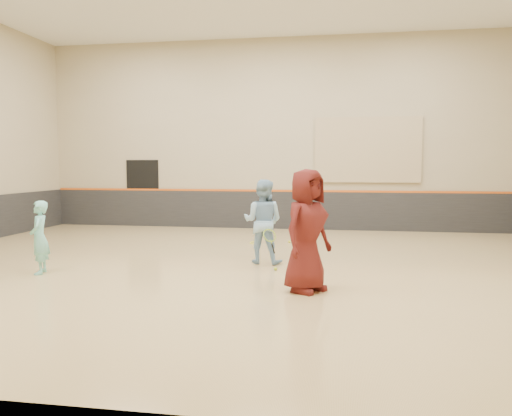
% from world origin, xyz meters
% --- Properties ---
extents(room, '(15.04, 12.04, 6.22)m').
position_xyz_m(room, '(0.00, 0.00, 0.81)').
color(room, tan).
rests_on(room, ground).
extents(wainscot_back, '(14.90, 0.04, 1.20)m').
position_xyz_m(wainscot_back, '(0.00, 5.97, 0.60)').
color(wainscot_back, '#232326').
rests_on(wainscot_back, floor).
extents(accent_stripe, '(14.90, 0.03, 0.06)m').
position_xyz_m(accent_stripe, '(0.00, 5.96, 1.22)').
color(accent_stripe, '#D85914').
rests_on(accent_stripe, wall_back).
extents(acoustic_panel, '(3.20, 0.08, 2.00)m').
position_xyz_m(acoustic_panel, '(2.80, 5.95, 2.50)').
color(acoustic_panel, tan).
rests_on(acoustic_panel, wall_back).
extents(doorway, '(1.10, 0.05, 2.20)m').
position_xyz_m(doorway, '(-4.50, 5.98, 1.10)').
color(doorway, black).
rests_on(doorway, floor).
extents(girl, '(0.48, 0.59, 1.38)m').
position_xyz_m(girl, '(-3.60, -1.30, 0.69)').
color(girl, '#80DED6').
rests_on(girl, floor).
extents(instructor, '(0.94, 0.78, 1.74)m').
position_xyz_m(instructor, '(0.38, 0.39, 0.87)').
color(instructor, '#98C7EC').
rests_on(instructor, floor).
extents(young_man, '(1.06, 1.16, 1.98)m').
position_xyz_m(young_man, '(1.42, -1.79, 0.99)').
color(young_man, '#561714').
rests_on(young_man, floor).
extents(held_racket, '(0.35, 0.35, 0.57)m').
position_xyz_m(held_racket, '(0.57, 0.03, 0.64)').
color(held_racket, '#8EB928').
rests_on(held_racket, instructor).
extents(spare_racket, '(0.63, 0.63, 0.06)m').
position_xyz_m(spare_racket, '(-0.20, 2.93, 0.03)').
color(spare_racket, yellow).
rests_on(spare_racket, floor).
extents(ball_under_racket, '(0.07, 0.07, 0.07)m').
position_xyz_m(ball_under_racket, '(0.74, -0.31, 0.03)').
color(ball_under_racket, '#CCE635').
rests_on(ball_under_racket, floor).
extents(ball_in_hand, '(0.07, 0.07, 0.07)m').
position_xyz_m(ball_in_hand, '(1.54, -2.03, 1.22)').
color(ball_in_hand, '#D0DB33').
rests_on(ball_in_hand, young_man).
extents(ball_beside_spare, '(0.07, 0.07, 0.07)m').
position_xyz_m(ball_beside_spare, '(0.68, 3.13, 0.03)').
color(ball_beside_spare, gold).
rests_on(ball_beside_spare, floor).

